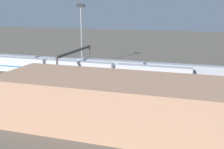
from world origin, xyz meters
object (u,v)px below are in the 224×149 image
object	(u,v)px
train_on_track_2	(80,69)
light_mast_0	(81,27)
maintenance_shed	(115,102)
train_on_track_1	(184,72)
train_on_track_0	(131,67)
signal_gantry	(75,54)

from	to	relation	value
train_on_track_2	light_mast_0	distance (m)	18.36
maintenance_shed	train_on_track_1	bearing A→B (deg)	-105.36
train_on_track_0	maintenance_shed	bearing A→B (deg)	100.09
light_mast_0	signal_gantry	distance (m)	15.05
train_on_track_1	signal_gantry	xyz separation A→B (m)	(34.52, 5.00, 4.82)
train_on_track_1	light_mast_0	xyz separation A→B (m)	(37.63, -7.44, 12.71)
train_on_track_2	light_mast_0	xyz separation A→B (m)	(4.52, -12.44, 12.72)
train_on_track_0	signal_gantry	distance (m)	19.76
train_on_track_2	train_on_track_0	world-z (taller)	train_on_track_2
train_on_track_0	signal_gantry	xyz separation A→B (m)	(16.16, 10.00, 5.41)
train_on_track_0	signal_gantry	bearing A→B (deg)	31.74
train_on_track_1	train_on_track_2	bearing A→B (deg)	8.59
train_on_track_0	light_mast_0	bearing A→B (deg)	-7.22
light_mast_0	signal_gantry	xyz separation A→B (m)	(-3.10, 12.44, -7.89)
signal_gantry	train_on_track_1	bearing A→B (deg)	-171.76
train_on_track_1	light_mast_0	bearing A→B (deg)	-11.18
train_on_track_1	maintenance_shed	size ratio (longest dim) A/B	1.56
light_mast_0	train_on_track_2	bearing A→B (deg)	109.98
train_on_track_2	train_on_track_1	bearing A→B (deg)	-171.41
train_on_track_1	train_on_track_0	bearing A→B (deg)	-15.23
light_mast_0	maintenance_shed	xyz separation A→B (m)	(-27.02, 46.05, -10.64)
light_mast_0	maintenance_shed	world-z (taller)	light_mast_0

